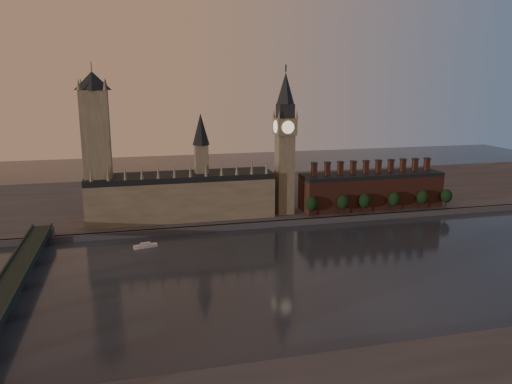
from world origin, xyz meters
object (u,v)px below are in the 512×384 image
big_ben (285,142)px  westminster_bridge (8,292)px  victoria_tower (97,143)px  river_boat (146,246)px

big_ben → westminster_bridge: bearing=-145.7°
victoria_tower → river_boat: (27.70, -48.13, -58.00)m
victoria_tower → river_boat: size_ratio=7.38×
westminster_bridge → river_boat: 93.87m
big_ben → westminster_bridge: big_ben is taller
victoria_tower → westminster_bridge: 133.21m
big_ben → river_boat: 124.23m
river_boat → westminster_bridge: bearing=-142.0°
victoria_tower → river_boat: victoria_tower is taller
victoria_tower → big_ben: (130.00, -5.00, -2.26)m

